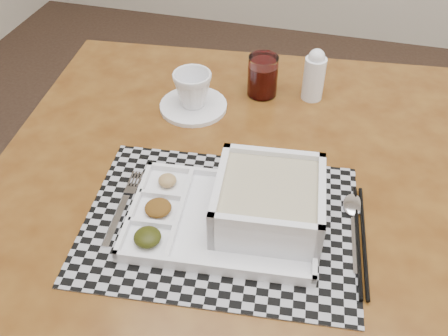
{
  "coord_description": "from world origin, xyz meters",
  "views": [
    {
      "loc": [
        -0.6,
        -0.22,
        1.36
      ],
      "look_at": [
        -0.76,
        0.38,
        0.8
      ],
      "focal_mm": 40.0,
      "sensor_mm": 36.0,
      "label": 1
    }
  ],
  "objects_px": {
    "serving_tray": "(254,207)",
    "cup": "(193,89)",
    "juice_glass": "(263,77)",
    "creamer_bottle": "(314,75)",
    "dining_table": "(235,202)"
  },
  "relations": [
    {
      "from": "cup",
      "to": "juice_glass",
      "type": "xyz_separation_m",
      "value": [
        0.14,
        0.1,
        -0.01
      ]
    },
    {
      "from": "dining_table",
      "to": "cup",
      "type": "bearing_deg",
      "value": 127.15
    },
    {
      "from": "dining_table",
      "to": "creamer_bottle",
      "type": "height_order",
      "value": "creamer_bottle"
    },
    {
      "from": "juice_glass",
      "to": "serving_tray",
      "type": "bearing_deg",
      "value": -80.39
    },
    {
      "from": "juice_glass",
      "to": "creamer_bottle",
      "type": "relative_size",
      "value": 0.77
    },
    {
      "from": "serving_tray",
      "to": "cup",
      "type": "xyz_separation_m",
      "value": [
        -0.2,
        0.3,
        0.01
      ]
    },
    {
      "from": "cup",
      "to": "juice_glass",
      "type": "relative_size",
      "value": 0.9
    },
    {
      "from": "serving_tray",
      "to": "creamer_bottle",
      "type": "height_order",
      "value": "creamer_bottle"
    },
    {
      "from": "serving_tray",
      "to": "juice_glass",
      "type": "bearing_deg",
      "value": 99.61
    },
    {
      "from": "cup",
      "to": "juice_glass",
      "type": "distance_m",
      "value": 0.17
    },
    {
      "from": "cup",
      "to": "creamer_bottle",
      "type": "xyz_separation_m",
      "value": [
        0.25,
        0.11,
        0.01
      ]
    },
    {
      "from": "dining_table",
      "to": "creamer_bottle",
      "type": "relative_size",
      "value": 8.51
    },
    {
      "from": "dining_table",
      "to": "serving_tray",
      "type": "height_order",
      "value": "serving_tray"
    },
    {
      "from": "serving_tray",
      "to": "cup",
      "type": "bearing_deg",
      "value": 124.26
    },
    {
      "from": "serving_tray",
      "to": "dining_table",
      "type": "bearing_deg",
      "value": 118.54
    }
  ]
}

